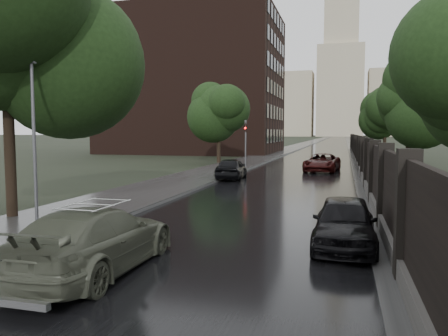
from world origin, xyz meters
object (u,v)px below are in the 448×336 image
Objects in this scene: lamp_post at (34,144)px; car_right_near at (345,222)px; hatchback_left at (231,168)px; tree_right_b at (410,103)px; tree_right_c at (385,114)px; volga_sedan at (95,239)px; traffic_light at (246,140)px; car_right_far at (322,163)px; tree_left_far at (219,108)px; tree_left_near at (5,30)px.

lamp_post reaches higher than car_right_near.
hatchback_left is at bearing 83.66° from lamp_post.
tree_right_b is 1.00× the size of tree_right_c.
tree_right_b reaches higher than car_right_near.
tree_right_b is 1.71× the size of hatchback_left.
lamp_post is 4.85m from volga_sedan.
volga_sedan is 6.30m from car_right_near.
tree_right_c is 1.71× the size of hatchback_left.
traffic_light is at bearing -85.72° from volga_sedan.
tree_right_c reaches higher than volga_sedan.
tree_right_b is at bearing -113.10° from volga_sedan.
lamp_post reaches higher than traffic_light.
hatchback_left is (1.80, 16.19, -1.97)m from lamp_post.
volga_sedan is at bearing -84.58° from traffic_light.
car_right_far is (-5.75, 2.69, -4.25)m from tree_right_b.
tree_right_b is 25.29m from volga_sedan.
tree_right_c is at bearing 90.00° from tree_right_b.
hatchback_left is (0.70, -7.30, -1.70)m from traffic_light.
traffic_light reaches higher than car_right_far.
lamp_post is 24.35m from car_right_far.
tree_left_far is 30.21m from car_right_near.
tree_right_c is at bearing 71.48° from lamp_post.
tree_right_b is at bearing -19.00° from car_right_far.
car_right_far is at bearing -28.57° from tree_left_far.
tree_left_far reaches higher than tree_right_b.
volga_sedan is (6.18, -31.12, -4.53)m from tree_left_far.
tree_left_far reaches higher than hatchback_left.
tree_left_far is 1.85× the size of traffic_light.
traffic_light is (-11.80, 2.99, -2.55)m from tree_right_b.
car_right_far is at bearing 72.86° from lamp_post.
traffic_light is (1.10, 23.49, -0.27)m from lamp_post.
hatchback_left is (4.00, 14.69, -5.72)m from tree_left_near.
tree_right_c is 38.06m from car_right_near.
tree_right_b reaches higher than car_right_far.
tree_left_far is at bearing 157.51° from car_right_far.
volga_sedan is at bearing -36.22° from lamp_post.
tree_left_far is 18.45m from tree_right_c.
hatchback_left is at bearing -84.52° from traffic_light.
tree_right_c is at bearing 84.41° from car_right_near.
car_right_near is (11.00, -0.60, -5.75)m from tree_left_near.
car_right_near is at bearing -147.17° from volga_sedan.
tree_right_b is at bearing 78.82° from car_right_near.
tree_left_near is 1.79× the size of lamp_post.
tree_left_near reaches higher than tree_left_far.
tree_right_b is 1.79× the size of car_right_near.
hatchback_left is at bearing -85.74° from volga_sedan.
car_right_near is at bearing 5.84° from lamp_post.
tree_right_c is 19.26m from traffic_light.
tree_left_near reaches higher than volga_sedan.
tree_right_c is (15.10, 37.00, -1.47)m from tree_left_near.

